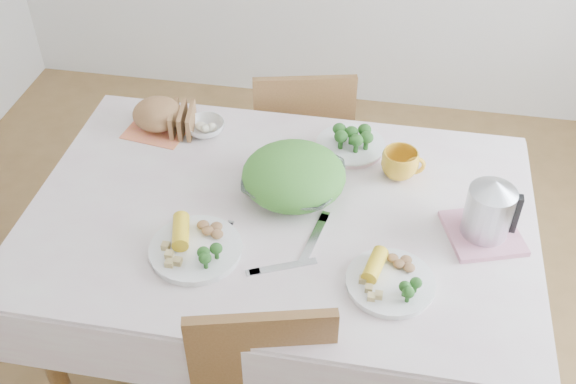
% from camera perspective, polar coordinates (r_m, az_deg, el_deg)
% --- Properties ---
extents(floor, '(3.60, 3.60, 0.00)m').
position_cam_1_polar(floor, '(2.59, -0.53, -14.02)').
color(floor, olive).
rests_on(floor, ground).
extents(dining_table, '(1.40, 0.90, 0.75)m').
position_cam_1_polar(dining_table, '(2.29, -0.59, -8.67)').
color(dining_table, brown).
rests_on(dining_table, floor).
extents(tablecloth, '(1.50, 1.00, 0.01)m').
position_cam_1_polar(tablecloth, '(2.01, -0.66, -1.67)').
color(tablecloth, beige).
rests_on(tablecloth, dining_table).
extents(chair_far, '(0.47, 0.47, 0.87)m').
position_cam_1_polar(chair_far, '(2.78, 1.05, 4.49)').
color(chair_far, brown).
rests_on(chair_far, floor).
extents(salad_bowl, '(0.34, 0.34, 0.07)m').
position_cam_1_polar(salad_bowl, '(2.05, 0.49, 0.80)').
color(salad_bowl, white).
rests_on(salad_bowl, tablecloth).
extents(dinner_plate_left, '(0.28, 0.28, 0.02)m').
position_cam_1_polar(dinner_plate_left, '(1.90, -7.80, -4.85)').
color(dinner_plate_left, white).
rests_on(dinner_plate_left, tablecloth).
extents(dinner_plate_right, '(0.33, 0.33, 0.02)m').
position_cam_1_polar(dinner_plate_right, '(1.82, 8.65, -7.58)').
color(dinner_plate_right, white).
rests_on(dinner_plate_right, tablecloth).
extents(broccoli_plate, '(0.29, 0.29, 0.02)m').
position_cam_1_polar(broccoli_plate, '(2.25, 5.31, 3.93)').
color(broccoli_plate, beige).
rests_on(broccoli_plate, tablecloth).
extents(napkin, '(0.23, 0.23, 0.00)m').
position_cam_1_polar(napkin, '(2.38, -10.81, 5.43)').
color(napkin, '#F27E52').
rests_on(napkin, tablecloth).
extents(bread_loaf, '(0.22, 0.22, 0.10)m').
position_cam_1_polar(bread_loaf, '(2.34, -10.98, 6.54)').
color(bread_loaf, brown).
rests_on(bread_loaf, napkin).
extents(fruit_bowl, '(0.15, 0.15, 0.04)m').
position_cam_1_polar(fruit_bowl, '(2.32, -7.02, 5.45)').
color(fruit_bowl, white).
rests_on(fruit_bowl, tablecloth).
extents(yellow_mug, '(0.14, 0.14, 0.09)m').
position_cam_1_polar(yellow_mug, '(2.13, 9.43, 2.36)').
color(yellow_mug, gold).
rests_on(yellow_mug, tablecloth).
extents(pink_tray, '(0.25, 0.25, 0.02)m').
position_cam_1_polar(pink_tray, '(2.01, 16.15, -3.35)').
color(pink_tray, '#CA7B91').
rests_on(pink_tray, tablecloth).
extents(electric_kettle, '(0.16, 0.16, 0.19)m').
position_cam_1_polar(electric_kettle, '(1.93, 16.77, -0.96)').
color(electric_kettle, '#B2B5BA').
rests_on(electric_kettle, pink_tray).
extents(fork_left, '(0.04, 0.16, 0.00)m').
position_cam_1_polar(fork_left, '(1.92, -5.79, -4.22)').
color(fork_left, silver).
rests_on(fork_left, tablecloth).
extents(fork_right, '(0.06, 0.21, 0.00)m').
position_cam_1_polar(fork_right, '(1.92, 2.22, -3.92)').
color(fork_right, silver).
rests_on(fork_right, tablecloth).
extents(knife, '(0.18, 0.10, 0.00)m').
position_cam_1_polar(knife, '(1.85, -0.41, -6.33)').
color(knife, silver).
rests_on(knife, tablecloth).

